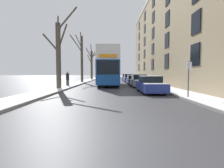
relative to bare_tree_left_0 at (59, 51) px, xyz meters
name	(u,v)px	position (x,y,z in m)	size (l,w,h in m)	color
ground_plane	(111,136)	(5.03, -12.53, -3.65)	(320.00, 320.00, 0.00)	#38383D
sidewalk_left	(96,78)	(-0.15, 40.47, -3.57)	(2.03, 130.00, 0.16)	gray
sidewalk_right	(128,78)	(10.21, 40.47, -3.57)	(2.03, 130.00, 0.16)	gray
terrace_facade_right	(183,35)	(15.72, 9.84, 3.64)	(9.10, 38.41, 14.58)	tan
bare_tree_left_0	(59,51)	(0.00, 0.00, 0.00)	(3.18, 2.14, 8.03)	#4C4238
bare_tree_left_1	(81,58)	(0.01, 12.25, 0.52)	(1.73, 2.69, 8.14)	#4C4238
bare_tree_left_2	(91,63)	(0.19, 25.24, 0.32)	(3.35, 3.59, 8.25)	#4C4238
double_decker_bus	(109,66)	(4.64, 6.30, -1.12)	(2.52, 11.10, 4.49)	#194C99
parked_car_0	(150,85)	(8.12, -2.72, -3.02)	(1.71, 4.48, 1.36)	navy
parked_car_1	(139,81)	(8.12, 3.20, -2.97)	(1.70, 4.16, 1.49)	slate
parked_car_2	(133,80)	(8.12, 8.72, -3.05)	(1.75, 4.14, 1.30)	navy
parked_car_3	(129,78)	(8.12, 15.04, -2.97)	(1.84, 4.54, 1.48)	navy
parked_car_4	(126,77)	(8.12, 21.32, -2.97)	(1.74, 4.40, 1.48)	black
pedestrian_left_sidewalk	(67,78)	(-0.15, 3.71, -2.67)	(0.39, 0.39, 1.78)	#4C4742
street_sign_post	(188,78)	(9.49, -6.56, -2.36)	(0.32, 0.07, 2.23)	#4C4F54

